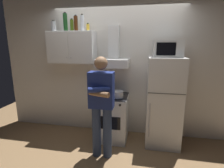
# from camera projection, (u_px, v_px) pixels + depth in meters

# --- Properties ---
(ground_plane) EXTENTS (7.00, 7.00, 0.00)m
(ground_plane) POSITION_uv_depth(u_px,v_px,m) (112.00, 144.00, 3.25)
(ground_plane) COLOR olive
(back_wall_tiled) EXTENTS (4.80, 0.10, 2.70)m
(back_wall_tiled) POSITION_uv_depth(u_px,v_px,m) (118.00, 68.00, 3.52)
(back_wall_tiled) COLOR silver
(back_wall_tiled) RESTS_ON ground_plane
(upper_cabinet) EXTENTS (0.90, 0.37, 0.60)m
(upper_cabinet) POSITION_uv_depth(u_px,v_px,m) (72.00, 48.00, 3.37)
(upper_cabinet) COLOR silver
(stove_oven) EXTENTS (0.60, 0.62, 0.87)m
(stove_oven) POSITION_uv_depth(u_px,v_px,m) (112.00, 117.00, 3.40)
(stove_oven) COLOR white
(stove_oven) RESTS_ON ground_plane
(range_hood) EXTENTS (0.60, 0.44, 0.75)m
(range_hood) POSITION_uv_depth(u_px,v_px,m) (113.00, 56.00, 3.26)
(range_hood) COLOR white
(refrigerator) EXTENTS (0.60, 0.62, 1.60)m
(refrigerator) POSITION_uv_depth(u_px,v_px,m) (164.00, 102.00, 3.15)
(refrigerator) COLOR silver
(refrigerator) RESTS_ON ground_plane
(microwave) EXTENTS (0.48, 0.37, 0.28)m
(microwave) POSITION_uv_depth(u_px,v_px,m) (167.00, 49.00, 2.95)
(microwave) COLOR silver
(microwave) RESTS_ON refrigerator
(person_standing) EXTENTS (0.38, 0.33, 1.64)m
(person_standing) POSITION_uv_depth(u_px,v_px,m) (101.00, 104.00, 2.72)
(person_standing) COLOR navy
(person_standing) RESTS_ON ground_plane
(cooking_pot) EXTENTS (0.30, 0.20, 0.12)m
(cooking_pot) POSITION_uv_depth(u_px,v_px,m) (118.00, 94.00, 3.15)
(cooking_pot) COLOR #B7BABF
(cooking_pot) RESTS_ON stove_oven
(bottle_canister_steel) EXTENTS (0.09, 0.09, 0.20)m
(bottle_canister_steel) POSITION_uv_depth(u_px,v_px,m) (54.00, 26.00, 3.31)
(bottle_canister_steel) COLOR #B2B5BA
(bottle_canister_steel) RESTS_ON upper_cabinet
(bottle_olive_oil) EXTENTS (0.06, 0.06, 0.23)m
(bottle_olive_oil) POSITION_uv_depth(u_px,v_px,m) (72.00, 25.00, 3.31)
(bottle_olive_oil) COLOR #4C6B19
(bottle_olive_oil) RESTS_ON upper_cabinet
(bottle_rum_dark) EXTENTS (0.07, 0.07, 0.28)m
(bottle_rum_dark) POSITION_uv_depth(u_px,v_px,m) (76.00, 23.00, 3.22)
(bottle_rum_dark) COLOR #47230F
(bottle_rum_dark) RESTS_ON upper_cabinet
(bottle_wine_green) EXTENTS (0.08, 0.08, 0.34)m
(bottle_wine_green) POSITION_uv_depth(u_px,v_px,m) (65.00, 22.00, 3.26)
(bottle_wine_green) COLOR #19471E
(bottle_wine_green) RESTS_ON upper_cabinet
(bottle_vodka_clear) EXTENTS (0.07, 0.07, 0.29)m
(bottle_vodka_clear) POSITION_uv_depth(u_px,v_px,m) (82.00, 23.00, 3.20)
(bottle_vodka_clear) COLOR silver
(bottle_vodka_clear) RESTS_ON upper_cabinet
(bottle_spice_jar) EXTENTS (0.06, 0.06, 0.14)m
(bottle_spice_jar) POSITION_uv_depth(u_px,v_px,m) (88.00, 27.00, 3.24)
(bottle_spice_jar) COLOR gold
(bottle_spice_jar) RESTS_ON upper_cabinet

